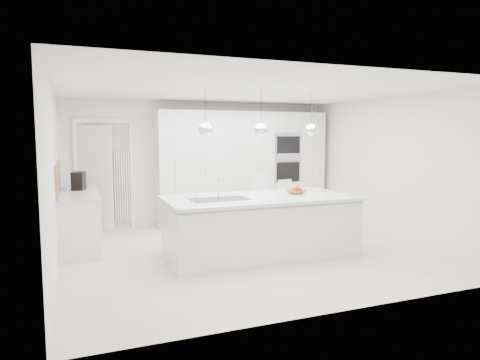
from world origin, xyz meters
name	(u,v)px	position (x,y,z in m)	size (l,w,h in m)	color
floor	(247,251)	(0.00, 0.00, 0.00)	(5.50, 5.50, 0.00)	beige
wall_back	(202,163)	(0.00, 2.50, 1.25)	(5.50, 5.50, 0.00)	white
wall_left	(53,179)	(-2.75, 0.00, 1.25)	(5.00, 5.00, 0.00)	white
ceiling	(247,90)	(0.00, 0.00, 2.50)	(5.50, 5.50, 0.00)	white
tall_cabinets	(243,167)	(0.80, 2.20, 1.15)	(3.60, 0.60, 2.30)	white
oven_stack	(288,158)	(1.70, 1.89, 1.35)	(0.62, 0.04, 1.05)	#A5A5A8
doorway_frame	(105,177)	(-1.95, 2.47, 1.02)	(1.11, 0.08, 2.13)	white
hallway_door	(91,178)	(-2.20, 2.42, 1.00)	(0.82, 0.04, 2.00)	white
radiator	(122,185)	(-1.63, 2.46, 0.85)	(0.32, 0.04, 1.40)	white
left_base_cabinets	(79,221)	(-2.45, 1.20, 0.43)	(0.60, 1.80, 0.86)	white
left_worktop	(78,194)	(-2.45, 1.20, 0.88)	(0.62, 1.82, 0.04)	silver
oak_backsplash	(58,178)	(-2.74, 1.20, 1.15)	(0.02, 1.80, 0.50)	#9F7041
island_base	(261,228)	(0.10, -0.30, 0.43)	(2.80, 1.20, 0.86)	white
island_worktop	(259,198)	(0.10, -0.25, 0.88)	(2.84, 1.40, 0.04)	silver
island_sink	(220,205)	(-0.55, -0.30, 0.82)	(0.84, 0.44, 0.18)	#3F3F42
island_tap	(218,187)	(-0.50, -0.10, 1.05)	(0.02, 0.02, 0.30)	white
pendant_left	(206,130)	(-0.75, -0.30, 1.90)	(0.20, 0.20, 0.20)	white
pendant_mid	(261,130)	(0.10, -0.30, 1.90)	(0.20, 0.20, 0.20)	white
pendant_right	(311,130)	(0.95, -0.30, 1.90)	(0.20, 0.20, 0.20)	white
fruit_bowl	(296,192)	(0.75, -0.20, 0.93)	(0.28, 0.28, 0.07)	#9F7041
espresso_machine	(79,181)	(-2.43, 1.58, 1.05)	(0.18, 0.29, 0.31)	black
bar_stool_left	(263,207)	(0.59, 0.70, 0.57)	(0.38, 0.52, 1.14)	white
bar_stool_right	(288,209)	(1.08, 0.69, 0.50)	(0.33, 0.46, 1.00)	white
apple_a	(300,190)	(0.79, -0.25, 0.97)	(0.07, 0.07, 0.07)	#B01000
apple_b	(297,189)	(0.76, -0.22, 0.97)	(0.09, 0.09, 0.09)	#B01000
apple_c	(295,190)	(0.73, -0.20, 0.97)	(0.07, 0.07, 0.07)	#B01000
banana_bunch	(297,187)	(0.75, -0.21, 1.01)	(0.20, 0.20, 0.03)	yellow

